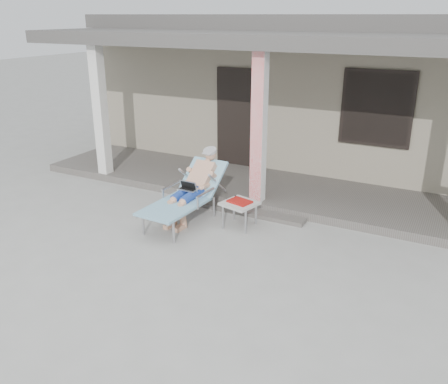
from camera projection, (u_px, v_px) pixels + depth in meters
The scene contains 7 objects.
ground at pixel (197, 259), 6.81m from camera, with size 60.00×60.00×0.00m, color #9E9E99.
house at pixel (330, 85), 11.62m from camera, with size 10.40×5.40×3.30m.
porch_deck at pixel (274, 190), 9.28m from camera, with size 10.00×2.00×0.15m, color #605B56.
porch_overhang at pixel (279, 45), 8.28m from camera, with size 10.00×2.30×2.85m.
porch_step at pixel (250, 212), 8.34m from camera, with size 2.00×0.30×0.07m, color #605B56.
lounger at pixel (189, 178), 7.89m from camera, with size 0.78×1.88×1.20m.
side_table at pixel (240, 205), 7.72m from camera, with size 0.62×0.62×0.46m.
Camera 1 is at (3.14, -5.18, 3.29)m, focal length 38.00 mm.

